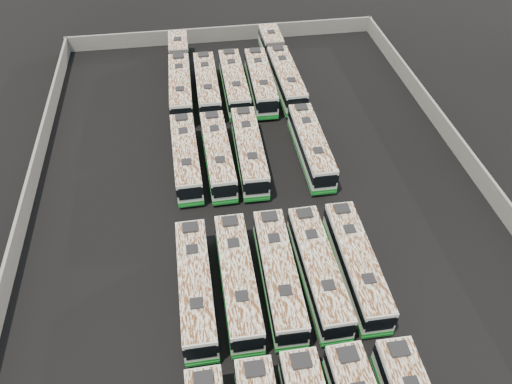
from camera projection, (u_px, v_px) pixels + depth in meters
name	position (u px, v px, depth m)	size (l,w,h in m)	color
ground	(263.00, 212.00, 48.08)	(140.00, 140.00, 0.00)	black
perimeter_wall	(263.00, 204.00, 47.33)	(45.20, 73.20, 2.20)	slate
bus_midfront_far_left	(196.00, 286.00, 39.57)	(2.60, 12.07, 3.40)	silver
bus_midfront_left	(238.00, 280.00, 40.03)	(2.57, 12.15, 3.43)	silver
bus_midfront_center	(279.00, 274.00, 40.41)	(2.77, 12.21, 3.43)	silver
bus_midfront_right	(318.00, 270.00, 40.75)	(2.72, 12.15, 3.42)	silver
bus_midfront_far_right	(356.00, 264.00, 41.22)	(2.60, 12.03, 3.39)	silver
bus_midback_far_left	(186.00, 157.00, 51.50)	(2.77, 12.03, 3.38)	silver
bus_midback_left	(218.00, 155.00, 51.74)	(2.76, 12.16, 3.42)	silver
bus_midback_center	(249.00, 151.00, 52.14)	(2.87, 12.42, 3.49)	silver
bus_midback_far_right	(311.00, 146.00, 52.80)	(2.60, 12.18, 3.43)	silver
bus_back_far_left	(180.00, 74.00, 63.64)	(2.96, 19.28, 3.49)	silver
bus_back_left	(207.00, 86.00, 61.59)	(2.70, 12.33, 3.47)	silver
bus_back_center	(234.00, 83.00, 62.00)	(2.69, 12.52, 3.53)	silver
bus_back_right	(261.00, 82.00, 62.26)	(2.93, 12.54, 3.52)	silver
bus_back_far_right	(281.00, 66.00, 65.11)	(2.89, 19.47, 3.53)	silver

